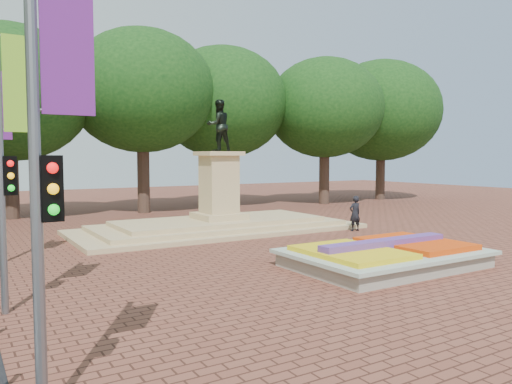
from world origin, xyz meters
The scene contains 6 objects.
ground centered at (0.00, 0.00, 0.00)m, with size 90.00×90.00×0.00m, color brown.
flower_bed centered at (1.03, -2.00, 0.38)m, with size 6.30×4.30×0.91m.
monument centered at (0.00, 8.00, 0.88)m, with size 14.00×6.00×6.40m.
tree_row_back centered at (2.33, 18.00, 6.67)m, with size 44.80×8.80×10.43m.
banner_poles centered at (-10.08, -1.31, 3.88)m, with size 0.88×11.17×7.00m.
pedestrian centered at (5.68, 4.50, 0.87)m, with size 0.63×0.41×1.73m, color black.
Camera 1 is at (-11.16, -13.70, 3.62)m, focal length 35.00 mm.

